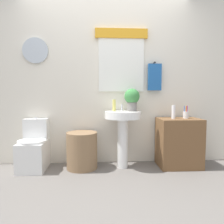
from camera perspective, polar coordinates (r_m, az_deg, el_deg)
The scene contains 11 objects.
ground_plane at distance 2.35m, azimuth -0.82°, elevation -21.92°, with size 8.00×8.00×0.00m, color slate.
back_wall at distance 3.26m, azimuth -1.75°, elevation 9.20°, with size 4.40×0.18×2.60m.
toilet at distance 3.21m, azimuth -20.52°, elevation -9.52°, with size 0.38×0.51×0.72m.
laundry_hamper at distance 3.06m, azimuth -8.21°, elevation -10.33°, with size 0.44×0.44×0.52m, color #846647.
pedestal_sink at distance 3.00m, azimuth 2.95°, elevation -3.73°, with size 0.52×0.52×0.82m.
faucet at distance 3.09m, azimuth 2.72°, elevation 1.26°, with size 0.03×0.03×0.10m, color silver.
wooden_cabinet at distance 3.24m, azimuth 17.75°, elevation -7.94°, with size 0.59×0.44×0.71m, color brown.
soap_bottle at distance 3.01m, azimuth 0.59°, elevation 1.83°, with size 0.05×0.05×0.17m, color #DBD166.
potted_plant at distance 3.04m, azimuth 5.48°, elevation 3.76°, with size 0.22×0.22×0.33m.
lotion_bottle at distance 3.10m, azimuth 16.45°, elevation -0.00°, with size 0.05×0.05×0.20m, color white.
toothbrush_cup at distance 3.24m, azimuth 19.52°, elevation -0.68°, with size 0.08×0.08×0.19m.
Camera 1 is at (-0.10, -2.10, 1.05)m, focal length 33.45 mm.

